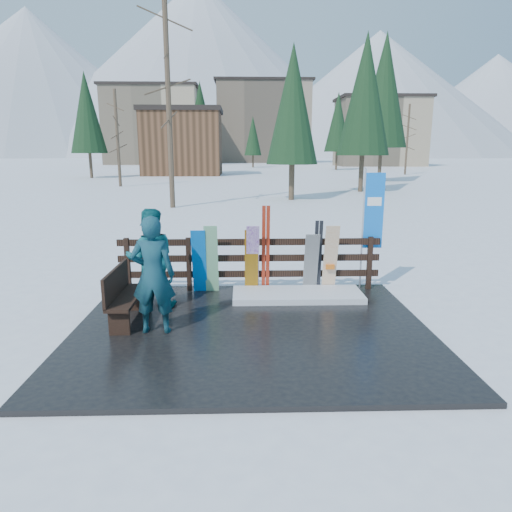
{
  "coord_description": "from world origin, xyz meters",
  "views": [
    {
      "loc": [
        -0.14,
        -7.31,
        3.0
      ],
      "look_at": [
        0.1,
        1.0,
        1.1
      ],
      "focal_mm": 32.0,
      "sensor_mm": 36.0,
      "label": 1
    }
  ],
  "objects_px": {
    "bench": "(123,294)",
    "snowboard_1": "(211,259)",
    "rental_flag": "(371,215)",
    "snowboard_3": "(253,259)",
    "snowboard_4": "(311,263)",
    "person_front": "(153,275)",
    "person_back": "(151,259)",
    "snowboard_5": "(330,259)",
    "snowboard_2": "(251,261)",
    "snowboard_0": "(199,261)"
  },
  "relations": [
    {
      "from": "bench",
      "to": "person_back",
      "type": "xyz_separation_m",
      "value": [
        0.35,
        0.8,
        0.44
      ]
    },
    {
      "from": "snowboard_2",
      "to": "person_front",
      "type": "bearing_deg",
      "value": -127.78
    },
    {
      "from": "snowboard_1",
      "to": "person_front",
      "type": "relative_size",
      "value": 0.77
    },
    {
      "from": "snowboard_1",
      "to": "rental_flag",
      "type": "height_order",
      "value": "rental_flag"
    },
    {
      "from": "snowboard_1",
      "to": "snowboard_2",
      "type": "xyz_separation_m",
      "value": [
        0.84,
        -0.0,
        -0.05
      ]
    },
    {
      "from": "bench",
      "to": "snowboard_1",
      "type": "relative_size",
      "value": 1.01
    },
    {
      "from": "snowboard_3",
      "to": "bench",
      "type": "bearing_deg",
      "value": -144.46
    },
    {
      "from": "snowboard_3",
      "to": "person_back",
      "type": "relative_size",
      "value": 0.8
    },
    {
      "from": "bench",
      "to": "snowboard_4",
      "type": "distance_m",
      "value": 3.9
    },
    {
      "from": "person_front",
      "to": "snowboard_3",
      "type": "bearing_deg",
      "value": -128.25
    },
    {
      "from": "bench",
      "to": "snowboard_4",
      "type": "height_order",
      "value": "snowboard_4"
    },
    {
      "from": "snowboard_0",
      "to": "rental_flag",
      "type": "bearing_deg",
      "value": 4.23
    },
    {
      "from": "snowboard_2",
      "to": "snowboard_4",
      "type": "distance_m",
      "value": 1.26
    },
    {
      "from": "snowboard_4",
      "to": "person_back",
      "type": "distance_m",
      "value": 3.31
    },
    {
      "from": "person_front",
      "to": "snowboard_5",
      "type": "bearing_deg",
      "value": -147.42
    },
    {
      "from": "bench",
      "to": "rental_flag",
      "type": "height_order",
      "value": "rental_flag"
    },
    {
      "from": "bench",
      "to": "snowboard_1",
      "type": "bearing_deg",
      "value": 48.82
    },
    {
      "from": "rental_flag",
      "to": "person_front",
      "type": "relative_size",
      "value": 1.34
    },
    {
      "from": "snowboard_0",
      "to": "snowboard_3",
      "type": "distance_m",
      "value": 1.12
    },
    {
      "from": "person_front",
      "to": "person_back",
      "type": "height_order",
      "value": "person_front"
    },
    {
      "from": "snowboard_1",
      "to": "snowboard_5",
      "type": "height_order",
      "value": "snowboard_1"
    },
    {
      "from": "person_front",
      "to": "snowboard_1",
      "type": "bearing_deg",
      "value": -110.81
    },
    {
      "from": "snowboard_1",
      "to": "snowboard_2",
      "type": "bearing_deg",
      "value": -0.0
    },
    {
      "from": "snowboard_1",
      "to": "snowboard_5",
      "type": "distance_m",
      "value": 2.5
    },
    {
      "from": "bench",
      "to": "snowboard_2",
      "type": "height_order",
      "value": "snowboard_2"
    },
    {
      "from": "snowboard_0",
      "to": "person_back",
      "type": "height_order",
      "value": "person_back"
    },
    {
      "from": "person_front",
      "to": "snowboard_2",
      "type": "bearing_deg",
      "value": -127.82
    },
    {
      "from": "snowboard_4",
      "to": "person_back",
      "type": "height_order",
      "value": "person_back"
    },
    {
      "from": "bench",
      "to": "snowboard_2",
      "type": "distance_m",
      "value": 2.81
    },
    {
      "from": "snowboard_5",
      "to": "snowboard_0",
      "type": "bearing_deg",
      "value": -180.0
    },
    {
      "from": "snowboard_0",
      "to": "snowboard_1",
      "type": "xyz_separation_m",
      "value": [
        0.26,
        0.0,
        0.05
      ]
    },
    {
      "from": "snowboard_3",
      "to": "snowboard_0",
      "type": "bearing_deg",
      "value": 180.0
    },
    {
      "from": "bench",
      "to": "person_front",
      "type": "bearing_deg",
      "value": -36.62
    },
    {
      "from": "rental_flag",
      "to": "person_back",
      "type": "relative_size",
      "value": 1.37
    },
    {
      "from": "snowboard_2",
      "to": "snowboard_4",
      "type": "bearing_deg",
      "value": 0.0
    },
    {
      "from": "snowboard_3",
      "to": "snowboard_4",
      "type": "xyz_separation_m",
      "value": [
        1.23,
        0.0,
        -0.09
      ]
    },
    {
      "from": "snowboard_5",
      "to": "snowboard_3",
      "type": "bearing_deg",
      "value": -180.0
    },
    {
      "from": "snowboard_3",
      "to": "rental_flag",
      "type": "distance_m",
      "value": 2.69
    },
    {
      "from": "snowboard_2",
      "to": "rental_flag",
      "type": "height_order",
      "value": "rental_flag"
    },
    {
      "from": "rental_flag",
      "to": "bench",
      "type": "bearing_deg",
      "value": -158.39
    },
    {
      "from": "bench",
      "to": "snowboard_3",
      "type": "relative_size",
      "value": 0.99
    },
    {
      "from": "snowboard_2",
      "to": "snowboard_0",
      "type": "bearing_deg",
      "value": 180.0
    },
    {
      "from": "bench",
      "to": "person_front",
      "type": "relative_size",
      "value": 0.77
    },
    {
      "from": "snowboard_0",
      "to": "snowboard_1",
      "type": "relative_size",
      "value": 0.94
    },
    {
      "from": "snowboard_4",
      "to": "rental_flag",
      "type": "relative_size",
      "value": 0.51
    },
    {
      "from": "snowboard_2",
      "to": "snowboard_4",
      "type": "height_order",
      "value": "snowboard_2"
    },
    {
      "from": "snowboard_1",
      "to": "rental_flag",
      "type": "xyz_separation_m",
      "value": [
        3.39,
        0.27,
        0.87
      ]
    },
    {
      "from": "bench",
      "to": "snowboard_5",
      "type": "distance_m",
      "value": 4.27
    },
    {
      "from": "snowboard_2",
      "to": "snowboard_3",
      "type": "relative_size",
      "value": 0.92
    },
    {
      "from": "snowboard_0",
      "to": "snowboard_5",
      "type": "relative_size",
      "value": 0.94
    }
  ]
}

